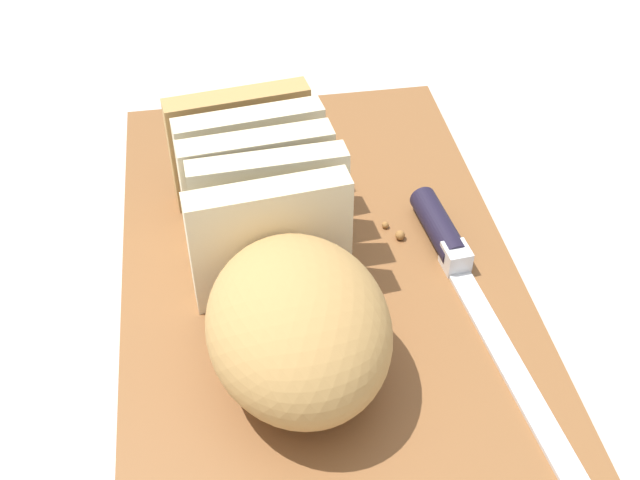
{
  "coord_description": "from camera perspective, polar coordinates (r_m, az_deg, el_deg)",
  "views": [
    {
      "loc": [
        -0.4,
        0.06,
        0.42
      ],
      "look_at": [
        0.0,
        0.0,
        0.05
      ],
      "focal_mm": 44.13,
      "sensor_mm": 36.0,
      "label": 1
    }
  ],
  "objects": [
    {
      "name": "crumb_near_knife",
      "position": [
        0.54,
        4.21,
        -4.94
      ],
      "size": [
        0.01,
        0.01,
        0.01
      ],
      "primitive_type": "sphere",
      "color": "#996633",
      "rests_on": "cutting_board"
    },
    {
      "name": "bread_knife",
      "position": [
        0.57,
        9.96,
        -1.64
      ],
      "size": [
        0.29,
        0.05,
        0.02
      ],
      "rotation": [
        0.0,
        0.0,
        3.26
      ],
      "color": "silver",
      "rests_on": "cutting_board"
    },
    {
      "name": "crumb_near_loaf",
      "position": [
        0.57,
        -4.41,
        -1.79
      ],
      "size": [
        0.01,
        0.01,
        0.01
      ],
      "primitive_type": "sphere",
      "color": "#996633",
      "rests_on": "cutting_board"
    },
    {
      "name": "crumb_stray_left",
      "position": [
        0.6,
        4.76,
        1.09
      ],
      "size": [
        0.01,
        0.01,
        0.01
      ],
      "primitive_type": "sphere",
      "color": "#996633",
      "rests_on": "cutting_board"
    },
    {
      "name": "bread_loaf",
      "position": [
        0.51,
        -2.99,
        -1.55
      ],
      "size": [
        0.28,
        0.14,
        0.09
      ],
      "rotation": [
        0.0,
        0.0,
        0.11
      ],
      "color": "tan",
      "rests_on": "cutting_board"
    },
    {
      "name": "cutting_board",
      "position": [
        0.58,
        -0.0,
        -3.02
      ],
      "size": [
        0.47,
        0.29,
        0.02
      ],
      "primitive_type": "cube",
      "rotation": [
        0.0,
        0.0,
        0.02
      ],
      "color": "brown",
      "rests_on": "ground_plane"
    },
    {
      "name": "ground_plane",
      "position": [
        0.58,
        -0.0,
        -3.81
      ],
      "size": [
        3.0,
        3.0,
        0.0
      ],
      "primitive_type": "plane",
      "color": "beige"
    },
    {
      "name": "crumb_stray_right",
      "position": [
        0.59,
        5.82,
        0.35
      ],
      "size": [
        0.01,
        0.01,
        0.01
      ],
      "primitive_type": "sphere",
      "color": "#996633",
      "rests_on": "cutting_board"
    }
  ]
}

